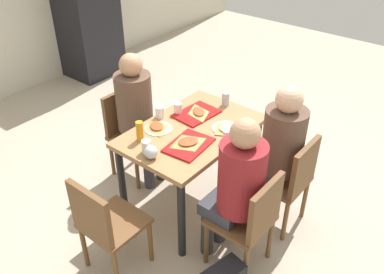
{
  "coord_description": "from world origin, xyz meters",
  "views": [
    {
      "loc": [
        -2.14,
        -1.74,
        2.52
      ],
      "look_at": [
        0.0,
        0.0,
        0.7
      ],
      "focal_mm": 38.42,
      "sensor_mm": 36.0,
      "label": 1
    }
  ],
  "objects_px": {
    "pizza_slice_d": "(227,129)",
    "paper_plate_near_edge": "(226,128)",
    "person_far_side": "(137,110)",
    "plastic_cup_c": "(146,147)",
    "chair_near_right": "(290,178)",
    "tray_red_near": "(189,145)",
    "paper_plate_center": "(158,129)",
    "chair_near_left": "(251,218)",
    "person_in_brown_jacket": "(278,146)",
    "main_table": "(192,140)",
    "pizza_slice_c": "(157,126)",
    "foil_bundle": "(151,152)",
    "chair_left_end": "(104,223)",
    "condiment_bottle": "(140,131)",
    "plastic_cup_d": "(178,108)",
    "tray_red_far": "(197,114)",
    "plastic_cup_a": "(160,112)",
    "pizza_slice_b": "(199,112)",
    "soda_can": "(226,99)",
    "plastic_cup_b": "(227,136)",
    "pizza_slice_a": "(188,142)",
    "person_in_red": "(237,183)",
    "drink_fridge": "(86,7)",
    "chair_far_side": "(129,128)"
  },
  "relations": [
    {
      "from": "plastic_cup_c",
      "to": "pizza_slice_b",
      "type": "bearing_deg",
      "value": 3.67
    },
    {
      "from": "pizza_slice_b",
      "to": "person_in_brown_jacket",
      "type": "bearing_deg",
      "value": -84.14
    },
    {
      "from": "tray_red_near",
      "to": "paper_plate_center",
      "type": "bearing_deg",
      "value": 85.18
    },
    {
      "from": "person_in_brown_jacket",
      "to": "paper_plate_center",
      "type": "distance_m",
      "value": 0.95
    },
    {
      "from": "plastic_cup_c",
      "to": "foil_bundle",
      "type": "relative_size",
      "value": 1.0
    },
    {
      "from": "chair_far_side",
      "to": "person_in_red",
      "type": "distance_m",
      "value": 1.43
    },
    {
      "from": "paper_plate_near_edge",
      "to": "drink_fridge",
      "type": "relative_size",
      "value": 0.12
    },
    {
      "from": "plastic_cup_b",
      "to": "pizza_slice_d",
      "type": "bearing_deg",
      "value": 34.7
    },
    {
      "from": "drink_fridge",
      "to": "chair_far_side",
      "type": "bearing_deg",
      "value": -121.19
    },
    {
      "from": "chair_near_left",
      "to": "foil_bundle",
      "type": "height_order",
      "value": "foil_bundle"
    },
    {
      "from": "main_table",
      "to": "pizza_slice_c",
      "type": "distance_m",
      "value": 0.31
    },
    {
      "from": "chair_near_right",
      "to": "tray_red_far",
      "type": "bearing_deg",
      "value": 95.6
    },
    {
      "from": "person_far_side",
      "to": "plastic_cup_d",
      "type": "relative_size",
      "value": 12.41
    },
    {
      "from": "main_table",
      "to": "soda_can",
      "type": "distance_m",
      "value": 0.51
    },
    {
      "from": "person_in_brown_jacket",
      "to": "tray_red_far",
      "type": "distance_m",
      "value": 0.74
    },
    {
      "from": "main_table",
      "to": "pizza_slice_a",
      "type": "relative_size",
      "value": 4.2
    },
    {
      "from": "person_far_side",
      "to": "plastic_cup_c",
      "type": "xyz_separation_m",
      "value": [
        -0.46,
        -0.56,
        0.1
      ]
    },
    {
      "from": "person_in_brown_jacket",
      "to": "pizza_slice_d",
      "type": "distance_m",
      "value": 0.41
    },
    {
      "from": "tray_red_near",
      "to": "chair_near_left",
      "type": "bearing_deg",
      "value": -97.75
    },
    {
      "from": "person_in_red",
      "to": "person_in_brown_jacket",
      "type": "distance_m",
      "value": 0.57
    },
    {
      "from": "chair_near_left",
      "to": "drink_fridge",
      "type": "relative_size",
      "value": 0.44
    },
    {
      "from": "chair_near_left",
      "to": "soda_can",
      "type": "distance_m",
      "value": 1.15
    },
    {
      "from": "foil_bundle",
      "to": "tray_red_near",
      "type": "bearing_deg",
      "value": -21.57
    },
    {
      "from": "chair_far_side",
      "to": "paper_plate_center",
      "type": "xyz_separation_m",
      "value": [
        -0.17,
        -0.55,
        0.3
      ]
    },
    {
      "from": "tray_red_near",
      "to": "plastic_cup_a",
      "type": "bearing_deg",
      "value": 69.22
    },
    {
      "from": "chair_left_end",
      "to": "drink_fridge",
      "type": "xyz_separation_m",
      "value": [
        2.22,
        2.85,
        0.47
      ]
    },
    {
      "from": "chair_far_side",
      "to": "pizza_slice_a",
      "type": "height_order",
      "value": "chair_far_side"
    },
    {
      "from": "person_in_red",
      "to": "pizza_slice_d",
      "type": "distance_m",
      "value": 0.59
    },
    {
      "from": "paper_plate_near_edge",
      "to": "chair_near_right",
      "type": "bearing_deg",
      "value": -78.36
    },
    {
      "from": "plastic_cup_d",
      "to": "pizza_slice_b",
      "type": "bearing_deg",
      "value": -56.15
    },
    {
      "from": "main_table",
      "to": "chair_near_left",
      "type": "xyz_separation_m",
      "value": [
        -0.29,
        -0.76,
        -0.18
      ]
    },
    {
      "from": "chair_near_left",
      "to": "paper_plate_near_edge",
      "type": "relative_size",
      "value": 3.78
    },
    {
      "from": "pizza_slice_d",
      "to": "soda_can",
      "type": "xyz_separation_m",
      "value": [
        0.33,
        0.25,
        0.04
      ]
    },
    {
      "from": "chair_near_right",
      "to": "chair_left_end",
      "type": "distance_m",
      "value": 1.45
    },
    {
      "from": "chair_near_right",
      "to": "tray_red_far",
      "type": "distance_m",
      "value": 0.93
    },
    {
      "from": "condiment_bottle",
      "to": "plastic_cup_d",
      "type": "bearing_deg",
      "value": 4.43
    },
    {
      "from": "paper_plate_near_edge",
      "to": "pizza_slice_c",
      "type": "distance_m",
      "value": 0.55
    },
    {
      "from": "chair_near_left",
      "to": "pizza_slice_c",
      "type": "xyz_separation_m",
      "value": [
        0.12,
        0.98,
        0.31
      ]
    },
    {
      "from": "condiment_bottle",
      "to": "drink_fridge",
      "type": "relative_size",
      "value": 0.08
    },
    {
      "from": "pizza_slice_c",
      "to": "soda_can",
      "type": "xyz_separation_m",
      "value": [
        0.65,
        -0.21,
        0.04
      ]
    },
    {
      "from": "chair_left_end",
      "to": "main_table",
      "type": "bearing_deg",
      "value": 0.0
    },
    {
      "from": "pizza_slice_c",
      "to": "foil_bundle",
      "type": "distance_m",
      "value": 0.4
    },
    {
      "from": "plastic_cup_b",
      "to": "pizza_slice_b",
      "type": "bearing_deg",
      "value": 66.41
    },
    {
      "from": "tray_red_far",
      "to": "plastic_cup_d",
      "type": "bearing_deg",
      "value": 123.04
    },
    {
      "from": "pizza_slice_d",
      "to": "paper_plate_near_edge",
      "type": "bearing_deg",
      "value": 58.31
    },
    {
      "from": "chair_near_left",
      "to": "pizza_slice_c",
      "type": "height_order",
      "value": "chair_near_left"
    },
    {
      "from": "main_table",
      "to": "plastic_cup_c",
      "type": "height_order",
      "value": "plastic_cup_c"
    },
    {
      "from": "chair_near_left",
      "to": "chair_left_end",
      "type": "bearing_deg",
      "value": 131.37
    },
    {
      "from": "tray_red_far",
      "to": "plastic_cup_a",
      "type": "xyz_separation_m",
      "value": [
        -0.23,
        0.21,
        0.04
      ]
    },
    {
      "from": "chair_far_side",
      "to": "tray_red_near",
      "type": "xyz_separation_m",
      "value": [
        -0.2,
        -0.89,
        0.3
      ]
    }
  ]
}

